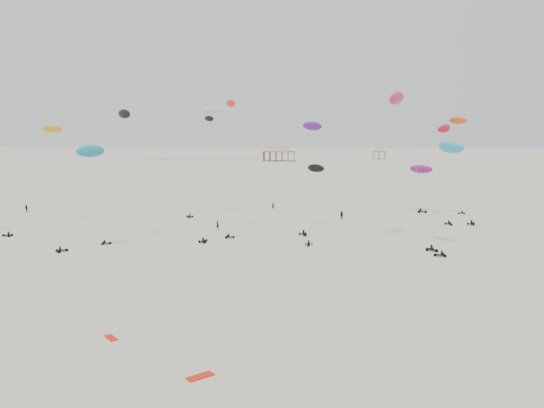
# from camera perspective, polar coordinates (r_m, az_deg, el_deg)

# --- Properties ---
(ground_plane) EXTENTS (900.00, 900.00, 0.00)m
(ground_plane) POSITION_cam_1_polar(r_m,az_deg,el_deg) (201.85, 1.78, 2.33)
(ground_plane) COLOR beige
(pavilion_main) EXTENTS (21.00, 13.00, 9.80)m
(pavilion_main) POSITION_cam_1_polar(r_m,az_deg,el_deg) (351.51, 0.76, 5.34)
(pavilion_main) COLOR brown
(pavilion_main) RESTS_ON ground
(pavilion_small) EXTENTS (9.00, 7.00, 8.00)m
(pavilion_small) POSITION_cam_1_polar(r_m,az_deg,el_deg) (385.15, 11.46, 5.29)
(pavilion_small) COLOR brown
(pavilion_small) RESTS_ON ground
(pier_fence) EXTENTS (80.20, 0.20, 1.50)m
(pier_fence) POSITION_cam_1_polar(r_m,az_deg,el_deg) (357.68, -7.62, 4.76)
(pier_fence) COLOR black
(pier_fence) RESTS_ON ground
(rig_0) EXTENTS (6.86, 13.72, 23.44)m
(rig_0) POSITION_cam_1_polar(r_m,az_deg,el_deg) (122.40, 19.15, 5.82)
(rig_0) COLOR black
(rig_0) RESTS_ON ground
(rig_1) EXTENTS (5.95, 12.93, 25.73)m
(rig_1) POSITION_cam_1_polar(r_m,az_deg,el_deg) (96.93, -5.58, 5.23)
(rig_1) COLOR black
(rig_1) RESTS_ON ground
(rig_2) EXTENTS (4.04, 15.22, 16.89)m
(rig_2) POSITION_cam_1_polar(r_m,az_deg,el_deg) (97.51, 4.51, 1.58)
(rig_2) COLOR black
(rig_2) RESTS_ON ground
(rig_3) EXTENTS (4.82, 8.96, 21.36)m
(rig_3) POSITION_cam_1_polar(r_m,az_deg,el_deg) (101.28, 4.13, 5.66)
(rig_3) COLOR black
(rig_3) RESTS_ON ground
(rig_4) EXTENTS (7.42, 12.49, 21.32)m
(rig_4) POSITION_cam_1_polar(r_m,az_deg,el_deg) (121.00, 18.93, 4.42)
(rig_4) COLOR black
(rig_4) RESTS_ON ground
(rig_5) EXTENTS (6.51, 6.93, 17.94)m
(rig_5) POSITION_cam_1_polar(r_m,az_deg,el_deg) (90.81, 18.38, 4.05)
(rig_5) COLOR black
(rig_5) RESTS_ON ground
(rig_6) EXTENTS (6.15, 4.15, 23.03)m
(rig_6) POSITION_cam_1_polar(r_m,az_deg,el_deg) (93.83, -16.09, 5.98)
(rig_6) COLOR black
(rig_6) RESTS_ON ground
(rig_8) EXTENTS (5.33, 11.45, 21.58)m
(rig_8) POSITION_cam_1_polar(r_m,az_deg,el_deg) (137.30, 18.37, 6.41)
(rig_8) COLOR black
(rig_8) RESTS_ON ground
(rig_9) EXTENTS (7.82, 13.84, 24.35)m
(rig_9) POSITION_cam_1_polar(r_m,az_deg,el_deg) (101.88, -5.87, 3.86)
(rig_9) COLOR black
(rig_9) RESTS_ON ground
(rig_10) EXTENTS (6.53, 14.40, 22.59)m
(rig_10) POSITION_cam_1_polar(r_m,az_deg,el_deg) (114.97, -23.42, 5.29)
(rig_10) COLOR black
(rig_10) RESTS_ON ground
(rig_11) EXTENTS (9.08, 13.42, 26.74)m
(rig_11) POSITION_cam_1_polar(r_m,az_deg,el_deg) (91.64, 13.77, 9.19)
(rig_11) COLOR black
(rig_11) RESTS_ON ground
(rig_12) EXTENTS (5.97, 5.29, 11.64)m
(rig_12) POSITION_cam_1_polar(r_m,az_deg,el_deg) (131.77, 15.75, 2.84)
(rig_12) COLOR black
(rig_12) RESTS_ON ground
(rig_13) EXTENTS (8.41, 4.12, 17.22)m
(rig_13) POSITION_cam_1_polar(r_m,az_deg,el_deg) (89.09, -19.53, 3.38)
(rig_13) COLOR black
(rig_13) RESTS_ON ground
(rig_14) EXTENTS (8.88, 6.74, 25.04)m
(rig_14) POSITION_cam_1_polar(r_m,az_deg,el_deg) (121.44, -6.75, 8.10)
(rig_14) COLOR black
(rig_14) RESTS_ON ground
(spectator_0) EXTENTS (0.92, 0.86, 2.08)m
(spectator_0) POSITION_cam_1_polar(r_m,az_deg,el_deg) (105.49, -5.87, -2.73)
(spectator_0) COLOR black
(spectator_0) RESTS_ON ground
(spectator_1) EXTENTS (1.26, 0.95, 2.29)m
(spectator_1) POSITION_cam_1_polar(r_m,az_deg,el_deg) (117.38, 7.51, -1.68)
(spectator_1) COLOR black
(spectator_1) RESTS_ON ground
(spectator_2) EXTENTS (1.49, 1.27, 2.22)m
(spectator_2) POSITION_cam_1_polar(r_m,az_deg,el_deg) (140.17, -24.90, -0.81)
(spectator_2) COLOR black
(spectator_2) RESTS_ON ground
(spectator_3) EXTENTS (0.87, 0.72, 2.05)m
(spectator_3) POSITION_cam_1_polar(r_m,az_deg,el_deg) (132.27, 0.11, -0.55)
(spectator_3) COLOR black
(spectator_3) RESTS_ON ground
(grounded_kite_a) EXTENTS (2.26, 2.11, 0.08)m
(grounded_kite_a) POSITION_cam_1_polar(r_m,az_deg,el_deg) (44.25, -7.72, -17.95)
(grounded_kite_a) COLOR red
(grounded_kite_a) RESTS_ON ground
(grounded_kite_b) EXTENTS (1.73, 1.80, 0.07)m
(grounded_kite_b) POSITION_cam_1_polar(r_m,az_deg,el_deg) (53.29, -16.93, -13.64)
(grounded_kite_b) COLOR red
(grounded_kite_b) RESTS_ON ground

